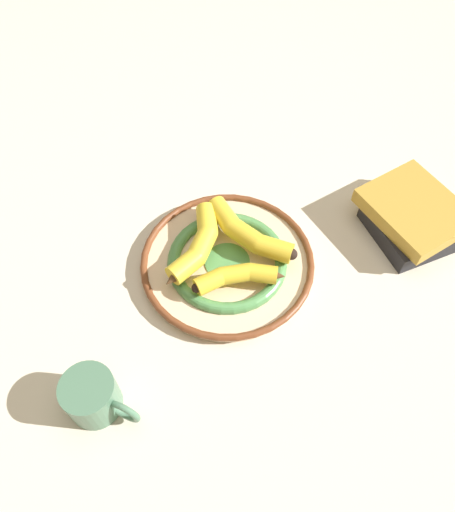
# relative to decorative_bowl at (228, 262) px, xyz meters

# --- Properties ---
(ground_plane) EXTENTS (2.80, 2.80, 0.00)m
(ground_plane) POSITION_rel_decorative_bowl_xyz_m (-0.01, 0.00, -0.02)
(ground_plane) COLOR beige
(decorative_bowl) EXTENTS (0.33, 0.33, 0.03)m
(decorative_bowl) POSITION_rel_decorative_bowl_xyz_m (0.00, 0.00, 0.00)
(decorative_bowl) COLOR beige
(decorative_bowl) RESTS_ON ground_plane
(banana_a) EXTENTS (0.21, 0.10, 0.04)m
(banana_a) POSITION_rel_decorative_bowl_xyz_m (0.02, -0.05, 0.04)
(banana_a) COLOR gold
(banana_a) RESTS_ON decorative_bowl
(banana_b) EXTENTS (0.08, 0.17, 0.03)m
(banana_b) POSITION_rel_decorative_bowl_xyz_m (-0.05, 0.01, 0.03)
(banana_b) COLOR gold
(banana_b) RESTS_ON decorative_bowl
(banana_c) EXTENTS (0.14, 0.16, 0.04)m
(banana_c) POSITION_rel_decorative_bowl_xyz_m (0.04, 0.04, 0.04)
(banana_c) COLOR yellow
(banana_c) RESTS_ON decorative_bowl
(book_stack) EXTENTS (0.20, 0.17, 0.07)m
(book_stack) POSITION_rel_decorative_bowl_xyz_m (-0.09, -0.37, 0.02)
(book_stack) COLOR black
(book_stack) RESTS_ON ground_plane
(coffee_mug) EXTENTS (0.12, 0.10, 0.08)m
(coffee_mug) POSITION_rel_decorative_bowl_xyz_m (-0.14, 0.31, 0.03)
(coffee_mug) COLOR #477056
(coffee_mug) RESTS_ON ground_plane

